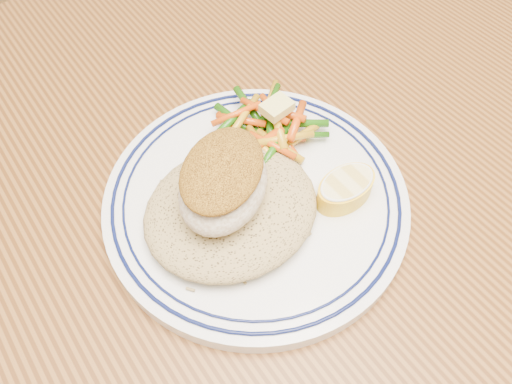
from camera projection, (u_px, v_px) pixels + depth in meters
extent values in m
cube|color=#542E10|center=(286.00, 226.00, 0.45)|extent=(1.50, 0.90, 0.04)
cylinder|color=#542E10|center=(407.00, 51.00, 1.17)|extent=(0.07, 0.07, 0.71)
cylinder|color=white|center=(256.00, 200.00, 0.43)|extent=(0.26, 0.26, 0.01)
torus|color=#0A113F|center=(256.00, 195.00, 0.43)|extent=(0.25, 0.25, 0.00)
torus|color=#0A113F|center=(256.00, 195.00, 0.43)|extent=(0.23, 0.23, 0.00)
ellipsoid|color=#9A814D|center=(231.00, 206.00, 0.41)|extent=(0.15, 0.13, 0.03)
ellipsoid|color=beige|center=(224.00, 186.00, 0.38)|extent=(0.11, 0.11, 0.04)
ellipsoid|color=#936217|center=(222.00, 169.00, 0.37)|extent=(0.11, 0.10, 0.02)
cylinder|color=#CD460A|center=(269.00, 132.00, 0.47)|extent=(0.04, 0.04, 0.01)
cylinder|color=#CD460A|center=(279.00, 139.00, 0.46)|extent=(0.04, 0.03, 0.01)
cylinder|color=#CD460A|center=(279.00, 133.00, 0.46)|extent=(0.02, 0.06, 0.01)
cylinder|color=#C48E15|center=(293.00, 141.00, 0.45)|extent=(0.06, 0.01, 0.01)
cylinder|color=#1D570A|center=(257.00, 131.00, 0.46)|extent=(0.01, 0.06, 0.01)
cylinder|color=#1D570A|center=(235.00, 120.00, 0.47)|extent=(0.02, 0.05, 0.01)
cylinder|color=#CD460A|center=(278.00, 114.00, 0.47)|extent=(0.01, 0.05, 0.01)
cylinder|color=#CD460A|center=(273.00, 123.00, 0.47)|extent=(0.03, 0.04, 0.01)
cylinder|color=#C48E15|center=(280.00, 146.00, 0.45)|extent=(0.02, 0.05, 0.01)
cylinder|color=#C48E15|center=(270.00, 100.00, 0.48)|extent=(0.05, 0.04, 0.01)
cylinder|color=#1D570A|center=(298.00, 123.00, 0.46)|extent=(0.05, 0.04, 0.01)
cylinder|color=#CD460A|center=(233.00, 130.00, 0.46)|extent=(0.01, 0.05, 0.01)
cylinder|color=#1D570A|center=(302.00, 135.00, 0.45)|extent=(0.05, 0.03, 0.01)
cylinder|color=#C48E15|center=(260.00, 143.00, 0.44)|extent=(0.01, 0.05, 0.01)
cylinder|color=#CD460A|center=(241.00, 120.00, 0.46)|extent=(0.03, 0.04, 0.01)
cylinder|color=#1D570A|center=(281.00, 121.00, 0.46)|extent=(0.01, 0.05, 0.01)
cylinder|color=#1D570A|center=(270.00, 124.00, 0.46)|extent=(0.04, 0.05, 0.01)
cylinder|color=#1D570A|center=(250.00, 108.00, 0.47)|extent=(0.01, 0.06, 0.01)
cylinder|color=#1D570A|center=(274.00, 147.00, 0.44)|extent=(0.06, 0.03, 0.01)
cylinder|color=#1D570A|center=(270.00, 104.00, 0.47)|extent=(0.05, 0.04, 0.01)
cylinder|color=#C48E15|center=(286.00, 138.00, 0.44)|extent=(0.05, 0.02, 0.01)
cylinder|color=#1D570A|center=(234.00, 118.00, 0.46)|extent=(0.05, 0.02, 0.01)
cylinder|color=#CD460A|center=(258.00, 145.00, 0.44)|extent=(0.06, 0.01, 0.01)
cylinder|color=#CD460A|center=(282.00, 113.00, 0.46)|extent=(0.03, 0.05, 0.01)
cylinder|color=#CD460A|center=(297.00, 121.00, 0.45)|extent=(0.04, 0.04, 0.01)
cylinder|color=#C48E15|center=(277.00, 124.00, 0.45)|extent=(0.03, 0.06, 0.01)
cylinder|color=#CD460A|center=(272.00, 145.00, 0.44)|extent=(0.02, 0.05, 0.01)
cylinder|color=#C48E15|center=(243.00, 117.00, 0.45)|extent=(0.06, 0.03, 0.01)
cylinder|color=#CD460A|center=(265.00, 111.00, 0.46)|extent=(0.02, 0.05, 0.01)
cylinder|color=#CD460A|center=(236.00, 114.00, 0.45)|extent=(0.05, 0.02, 0.01)
cube|color=#E7DB71|center=(277.00, 107.00, 0.44)|extent=(0.03, 0.02, 0.01)
torus|color=white|center=(347.00, 182.00, 0.41)|extent=(0.05, 0.05, 0.00)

